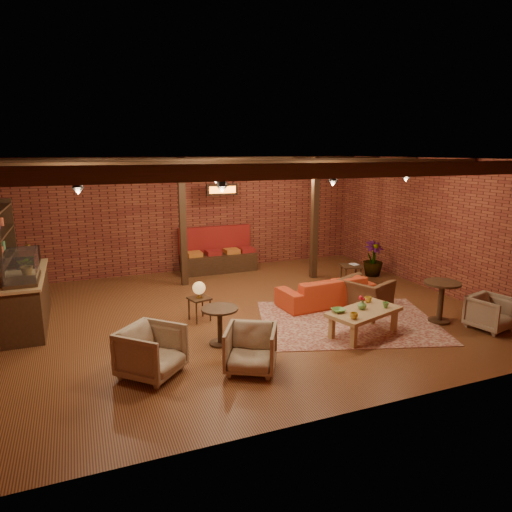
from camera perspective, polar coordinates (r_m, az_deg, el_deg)
name	(u,v)px	position (r m, az deg, el deg)	size (l,w,h in m)	color
floor	(241,314)	(9.67, -1.88, -7.30)	(10.00, 10.00, 0.00)	#401B10
ceiling	(240,159)	(9.07, -2.03, 12.02)	(10.00, 8.00, 0.02)	black
wall_back	(193,215)	(13.03, -7.93, 5.15)	(10.00, 0.02, 3.20)	maroon
wall_front	(350,297)	(5.75, 11.70, -5.06)	(10.00, 0.02, 3.20)	maroon
wall_right	(435,225)	(11.87, 21.46, 3.60)	(0.02, 8.00, 3.20)	maroon
ceiling_beams	(240,165)	(9.07, -2.02, 11.27)	(9.80, 6.40, 0.22)	black
ceiling_pipe	(216,174)	(10.60, -4.97, 10.23)	(0.12, 0.12, 9.60)	black
post_left	(183,223)	(11.54, -9.15, 4.10)	(0.16, 0.16, 3.20)	black
post_right	(315,219)	(12.18, 7.34, 4.62)	(0.16, 0.16, 3.20)	black
service_counter	(25,286)	(9.93, -26.95, -3.35)	(0.80, 2.50, 1.60)	black
plant_counter	(29,262)	(10.02, -26.53, -0.69)	(0.35, 0.39, 0.30)	#337F33
banquette	(218,254)	(12.95, -4.72, 0.23)	(2.10, 0.70, 1.00)	maroon
service_sign	(222,190)	(12.24, -4.26, 8.27)	(0.86, 0.06, 0.30)	orange
ceiling_spotlights	(240,177)	(9.08, -2.01, 9.88)	(6.40, 4.40, 0.28)	black
rug	(348,321)	(9.45, 11.41, -8.02)	(3.45, 2.64, 0.01)	maroon
sofa	(326,291)	(10.31, 8.72, -4.29)	(2.16, 0.84, 0.63)	#BA3819
coffee_table	(363,313)	(8.71, 13.27, -6.94)	(1.58, 1.11, 0.74)	#A0734A
side_table_lamp	(199,291)	(9.21, -7.13, -4.36)	(0.47, 0.47, 0.81)	black
round_table_left	(220,320)	(8.12, -4.54, -7.94)	(0.65, 0.65, 0.68)	black
armchair_a	(151,349)	(7.22, -12.96, -11.30)	(0.83, 0.77, 0.85)	#C4B598
armchair_b	(251,347)	(7.21, -0.65, -11.26)	(0.76, 0.71, 0.78)	#C4B598
armchair_right	(366,289)	(10.25, 13.58, -3.98)	(0.98, 0.63, 0.85)	brown
side_table_book	(351,267)	(11.77, 11.80, -1.32)	(0.60, 0.60, 0.56)	black
round_table_right	(441,295)	(9.80, 22.16, -4.58)	(0.71, 0.71, 0.83)	black
armchair_far	(490,311)	(9.88, 27.24, -6.14)	(0.70, 0.66, 0.72)	#C4B598
plant_tall	(375,224)	(12.69, 14.67, 3.91)	(1.61, 1.61, 2.88)	#4C7F4C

